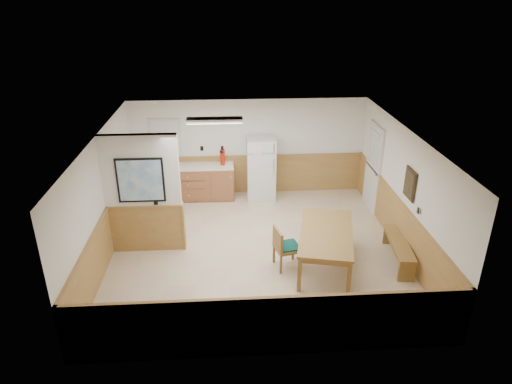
{
  "coord_description": "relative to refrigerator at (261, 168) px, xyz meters",
  "views": [
    {
      "loc": [
        -0.55,
        -8.19,
        5.04
      ],
      "look_at": [
        0.02,
        0.4,
        1.15
      ],
      "focal_mm": 32.0,
      "sensor_mm": 36.0,
      "label": 1
    }
  ],
  "objects": [
    {
      "name": "soap_bottle",
      "position": [
        -2.37,
        0.09,
        0.2
      ],
      "size": [
        0.08,
        0.08,
        0.22
      ],
      "primitive_type": "cylinder",
      "rotation": [
        0.0,
        0.0,
        -0.11
      ],
      "color": "#17812A",
      "rests_on": "kitchen_counter"
    },
    {
      "name": "dining_bench",
      "position": [
        2.5,
        -3.24,
        -0.47
      ],
      "size": [
        0.5,
        1.51,
        0.45
      ],
      "rotation": [
        0.0,
        0.0,
        -0.12
      ],
      "color": "olive",
      "rests_on": "ground"
    },
    {
      "name": "fire_extinguisher",
      "position": [
        -0.97,
        0.07,
        0.31
      ],
      "size": [
        0.16,
        0.16,
        0.49
      ],
      "rotation": [
        0.0,
        0.0,
        0.41
      ],
      "color": "#B91D09",
      "rests_on": "kitchen_counter"
    },
    {
      "name": "refrigerator",
      "position": [
        0.0,
        0.0,
        0.0
      ],
      "size": [
        0.72,
        0.72,
        1.62
      ],
      "rotation": [
        0.0,
        0.0,
        -0.01
      ],
      "color": "silver",
      "rests_on": "ground"
    },
    {
      "name": "kitchen_counter",
      "position": [
        -1.51,
        0.05,
        -0.35
      ],
      "size": [
        2.2,
        0.61,
        1.0
      ],
      "color": "#9E5D38",
      "rests_on": "ground"
    },
    {
      "name": "exterior_door",
      "position": [
        2.66,
        -0.73,
        0.24
      ],
      "size": [
        0.07,
        1.02,
        2.15
      ],
      "color": "silver",
      "rests_on": "ground"
    },
    {
      "name": "wainscot_back",
      "position": [
        -0.3,
        0.35,
        -0.31
      ],
      "size": [
        6.0,
        0.04,
        1.0
      ],
      "primitive_type": "cube",
      "color": "#A88243",
      "rests_on": "ground"
    },
    {
      "name": "fluorescent_fixture",
      "position": [
        -1.1,
        -1.33,
        1.64
      ],
      "size": [
        1.2,
        0.3,
        0.09
      ],
      "color": "silver",
      "rests_on": "ceiling"
    },
    {
      "name": "partition_wall",
      "position": [
        -2.55,
        -2.43,
        0.42
      ],
      "size": [
        1.5,
        0.2,
        2.5
      ],
      "color": "white",
      "rests_on": "ground"
    },
    {
      "name": "left_wall",
      "position": [
        -3.3,
        -2.63,
        0.44
      ],
      "size": [
        0.02,
        6.0,
        2.5
      ],
      "primitive_type": "cube",
      "color": "white",
      "rests_on": "ground"
    },
    {
      "name": "kitchen_window",
      "position": [
        -2.4,
        0.35,
        0.74
      ],
      "size": [
        0.8,
        0.04,
        1.0
      ],
      "color": "silver",
      "rests_on": "back_wall"
    },
    {
      "name": "right_wall",
      "position": [
        2.7,
        -2.63,
        0.44
      ],
      "size": [
        0.02,
        6.0,
        2.5
      ],
      "primitive_type": "cube",
      "color": "white",
      "rests_on": "ground"
    },
    {
      "name": "ground",
      "position": [
        -0.3,
        -2.63,
        -0.81
      ],
      "size": [
        6.0,
        6.0,
        0.0
      ],
      "primitive_type": "plane",
      "color": "#CAAD91",
      "rests_on": "ground"
    },
    {
      "name": "ceiling",
      "position": [
        -0.3,
        -2.63,
        1.69
      ],
      "size": [
        6.0,
        6.0,
        0.02
      ],
      "primitive_type": "cube",
      "color": "silver",
      "rests_on": "back_wall"
    },
    {
      "name": "wainscot_right",
      "position": [
        2.68,
        -2.63,
        -0.31
      ],
      "size": [
        0.04,
        6.0,
        1.0
      ],
      "primitive_type": "cube",
      "color": "#A88243",
      "rests_on": "ground"
    },
    {
      "name": "dining_table",
      "position": [
        1.01,
        -3.28,
        -0.15
      ],
      "size": [
        1.41,
        2.15,
        0.75
      ],
      "rotation": [
        0.0,
        0.0,
        -0.23
      ],
      "color": "olive",
      "rests_on": "ground"
    },
    {
      "name": "back_wall",
      "position": [
        -0.3,
        0.37,
        0.44
      ],
      "size": [
        6.0,
        0.02,
        2.5
      ],
      "primitive_type": "cube",
      "color": "white",
      "rests_on": "ground"
    },
    {
      "name": "wainscot_left",
      "position": [
        -3.28,
        -2.63,
        -0.31
      ],
      "size": [
        0.04,
        6.0,
        1.0
      ],
      "primitive_type": "cube",
      "color": "#A88243",
      "rests_on": "ground"
    },
    {
      "name": "wall_painting",
      "position": [
        2.67,
        -2.93,
        0.74
      ],
      "size": [
        0.04,
        0.5,
        0.6
      ],
      "color": "#2F2112",
      "rests_on": "right_wall"
    },
    {
      "name": "dining_chair",
      "position": [
        0.18,
        -3.3,
        -0.31
      ],
      "size": [
        0.73,
        0.57,
        0.85
      ],
      "rotation": [
        0.0,
        0.0,
        0.23
      ],
      "color": "olive",
      "rests_on": "ground"
    }
  ]
}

